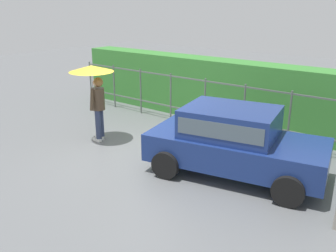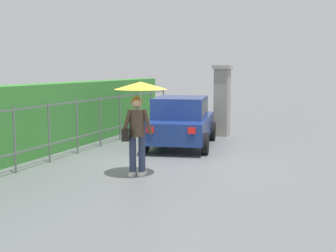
% 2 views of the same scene
% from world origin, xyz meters
% --- Properties ---
extents(ground_plane, '(40.00, 40.00, 0.00)m').
position_xyz_m(ground_plane, '(0.00, 0.00, 0.00)').
color(ground_plane, slate).
extents(car, '(3.96, 2.43, 1.48)m').
position_xyz_m(car, '(2.23, 0.45, 0.80)').
color(car, navy).
rests_on(car, ground).
extents(pedestrian, '(1.14, 1.14, 2.04)m').
position_xyz_m(pedestrian, '(-1.63, 0.03, 1.55)').
color(pedestrian, '#2D3856').
rests_on(pedestrian, ground).
extents(gate_pillar, '(0.60, 0.60, 2.42)m').
position_xyz_m(gate_pillar, '(4.79, -0.13, 1.24)').
color(gate_pillar, gray).
rests_on(gate_pillar, ground).
extents(fence_section, '(11.38, 0.05, 1.50)m').
position_xyz_m(fence_section, '(0.71, 2.68, 0.83)').
color(fence_section, '#59605B').
rests_on(fence_section, ground).
extents(hedge_row, '(12.33, 0.90, 1.90)m').
position_xyz_m(hedge_row, '(0.71, 3.70, 0.95)').
color(hedge_row, '#387F33').
rests_on(hedge_row, ground).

